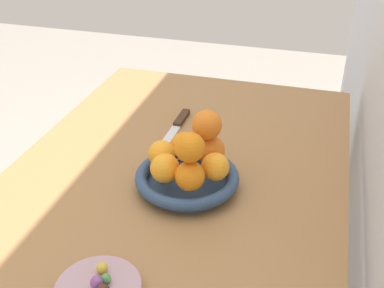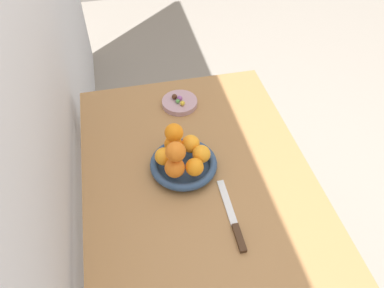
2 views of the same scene
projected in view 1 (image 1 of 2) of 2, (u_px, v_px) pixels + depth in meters
dining_table at (177, 201)px, 1.15m from camera, size 1.10×0.76×0.74m
fruit_bowl at (187, 179)px, 1.03m from camera, size 0.22×0.22×0.04m
orange_0 at (162, 154)px, 1.03m from camera, size 0.06×0.06×0.06m
orange_1 at (165, 168)px, 0.98m from camera, size 0.06×0.06×0.06m
orange_2 at (190, 176)px, 0.96m from camera, size 0.06×0.06×0.06m
orange_3 at (215, 167)px, 0.99m from camera, size 0.06×0.06×0.06m
orange_4 at (210, 150)px, 1.04m from camera, size 0.07×0.07×0.07m
orange_5 at (184, 145)px, 1.06m from camera, size 0.06×0.06×0.06m
orange_6 at (207, 125)px, 1.00m from camera, size 0.06×0.06×0.06m
orange_7 at (190, 147)px, 0.93m from camera, size 0.06×0.06×0.06m
candy_ball_0 at (106, 279)px, 0.78m from camera, size 0.02×0.02×0.02m
candy_ball_1 at (96, 282)px, 0.77m from camera, size 0.02×0.02×0.02m
candy_ball_2 at (102, 268)px, 0.79m from camera, size 0.02×0.02×0.02m
knife at (175, 129)px, 1.26m from camera, size 0.26×0.02×0.01m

